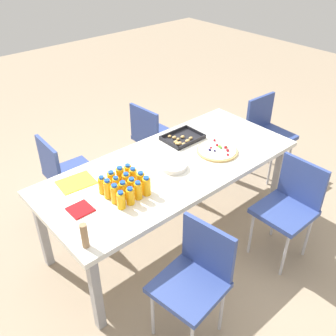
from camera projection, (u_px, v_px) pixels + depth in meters
name	position (u px, v px, depth m)	size (l,w,h in m)	color
ground_plane	(171.00, 232.00, 3.42)	(12.00, 12.00, 0.00)	gray
party_table	(171.00, 171.00, 3.05)	(2.12, 0.92, 0.72)	silver
chair_near_left	(195.00, 275.00, 2.38)	(0.45, 0.45, 0.83)	#33478C
chair_near_right	(290.00, 203.00, 2.97)	(0.40, 0.40, 0.83)	#33478C
chair_far_left	(65.00, 172.00, 3.33)	(0.42, 0.42, 0.83)	#33478C
chair_end	(267.00, 129.00, 3.98)	(0.42, 0.42, 0.83)	#33478C
chair_far_right	(153.00, 135.00, 3.88)	(0.43, 0.43, 0.83)	#33478C
juice_bottle_0	(121.00, 200.00, 2.54)	(0.06, 0.06, 0.14)	#FAAF14
juice_bottle_1	(130.00, 196.00, 2.58)	(0.06, 0.06, 0.13)	#F9AB14
juice_bottle_2	(138.00, 191.00, 2.62)	(0.06, 0.06, 0.14)	#F9AB14
juice_bottle_3	(147.00, 186.00, 2.66)	(0.06, 0.06, 0.15)	#F9AB14
juice_bottle_4	(115.00, 194.00, 2.59)	(0.06, 0.06, 0.15)	#FAAB14
juice_bottle_5	(123.00, 190.00, 2.63)	(0.06, 0.06, 0.14)	#FAAB14
juice_bottle_6	(132.00, 187.00, 2.67)	(0.06, 0.06, 0.13)	#FBAD14
juice_bottle_7	(141.00, 181.00, 2.71)	(0.06, 0.06, 0.15)	#F9AE14
juice_bottle_8	(108.00, 189.00, 2.63)	(0.06, 0.06, 0.15)	#F9AF14
juice_bottle_9	(116.00, 186.00, 2.67)	(0.05, 0.05, 0.14)	#FAAF14
juice_bottle_10	(126.00, 182.00, 2.72)	(0.06, 0.06, 0.14)	#FAAC14
juice_bottle_11	(133.00, 177.00, 2.76)	(0.06, 0.06, 0.15)	#F9AF14
juice_bottle_12	(102.00, 185.00, 2.68)	(0.05, 0.05, 0.14)	#FAAF14
juice_bottle_13	(112.00, 180.00, 2.72)	(0.06, 0.06, 0.15)	#F9AB14
juice_bottle_14	(120.00, 176.00, 2.76)	(0.06, 0.06, 0.15)	#F9AA14
juice_bottle_15	(128.00, 173.00, 2.81)	(0.05, 0.05, 0.13)	#FAAE14
fruit_pizza	(217.00, 151.00, 3.17)	(0.34, 0.34, 0.05)	tan
snack_tray	(182.00, 139.00, 3.34)	(0.33, 0.25, 0.04)	black
plate_stack	(174.00, 166.00, 2.96)	(0.21, 0.21, 0.04)	silver
napkin_stack	(80.00, 209.00, 2.55)	(0.15, 0.15, 0.01)	red
cardboard_tube	(85.00, 236.00, 2.23)	(0.04, 0.04, 0.17)	#9E7A56
paper_folder	(76.00, 182.00, 2.81)	(0.26, 0.20, 0.01)	yellow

